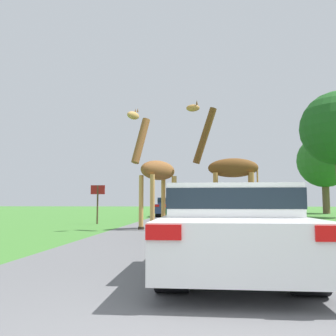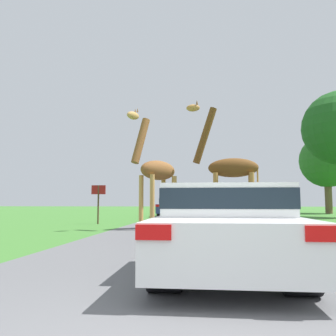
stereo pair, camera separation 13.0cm
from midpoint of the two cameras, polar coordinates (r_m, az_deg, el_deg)
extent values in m
cube|color=#5B5B5E|center=(31.91, 5.98, -7.33)|extent=(7.00, 120.00, 0.00)
cylinder|color=tan|center=(13.48, -2.27, -5.50)|extent=(0.18, 0.18, 2.10)
cylinder|color=#2D2319|center=(13.51, -2.29, -9.74)|extent=(0.23, 0.23, 0.11)
cylinder|color=tan|center=(13.94, -4.07, -5.49)|extent=(0.18, 0.18, 2.10)
cylinder|color=#2D2319|center=(13.97, -4.09, -9.59)|extent=(0.23, 0.23, 0.11)
cylinder|color=tan|center=(14.36, 1.31, -5.50)|extent=(0.18, 0.18, 2.10)
cylinder|color=#2D2319|center=(14.39, 1.32, -9.48)|extent=(0.23, 0.23, 0.11)
cylinder|color=tan|center=(14.79, -0.48, -5.50)|extent=(0.18, 0.18, 2.10)
cylinder|color=#2D2319|center=(14.83, -0.49, -9.36)|extent=(0.23, 0.23, 0.11)
ellipsoid|color=brown|center=(14.19, -1.33, -0.38)|extent=(1.67, 1.85, 0.78)
cylinder|color=brown|center=(13.69, -4.14, 4.39)|extent=(0.76, 0.85, 1.83)
ellipsoid|color=tan|center=(13.62, -5.36, 8.38)|extent=(0.53, 0.59, 0.30)
cylinder|color=tan|center=(14.75, 0.99, -2.83)|extent=(0.06, 0.06, 1.16)
cone|color=brown|center=(13.73, -4.63, 9.24)|extent=(0.07, 0.07, 0.16)
cone|color=brown|center=(13.83, -5.00, 9.14)|extent=(0.07, 0.07, 0.16)
cylinder|color=#B77F3D|center=(14.21, 7.94, -5.21)|extent=(0.19, 0.19, 2.22)
cylinder|color=#2D2319|center=(14.24, 8.00, -9.46)|extent=(0.25, 0.25, 0.11)
cylinder|color=#B77F3D|center=(14.77, 7.98, -5.22)|extent=(0.19, 0.19, 2.22)
cylinder|color=#2D2319|center=(14.81, 8.03, -9.30)|extent=(0.25, 0.25, 0.11)
cylinder|color=#B77F3D|center=(14.26, 13.63, -5.11)|extent=(0.19, 0.19, 2.22)
cylinder|color=#2D2319|center=(14.29, 13.72, -9.34)|extent=(0.25, 0.25, 0.11)
cylinder|color=#B77F3D|center=(14.82, 13.44, -5.12)|extent=(0.19, 0.19, 2.22)
cylinder|color=#2D2319|center=(14.85, 13.53, -9.19)|extent=(0.25, 0.25, 0.11)
ellipsoid|color=brown|center=(14.56, 10.66, 0.04)|extent=(2.04, 0.76, 0.77)
cylinder|color=brown|center=(14.76, 6.19, 5.20)|extent=(1.02, 0.33, 2.36)
ellipsoid|color=#B77F3D|center=(15.05, 4.29, 9.59)|extent=(0.57, 0.27, 0.30)
cylinder|color=#B77F3D|center=(14.58, 14.46, -2.29)|extent=(0.07, 0.07, 1.22)
cone|color=brown|center=(15.03, 4.91, 10.51)|extent=(0.07, 0.07, 0.16)
cone|color=brown|center=(15.16, 4.94, 10.38)|extent=(0.07, 0.07, 0.16)
cube|color=silver|center=(5.58, 9.80, -10.68)|extent=(1.96, 4.14, 0.62)
cube|color=silver|center=(5.56, 9.71, -5.15)|extent=(1.76, 1.86, 0.45)
cube|color=#19232D|center=(5.56, 9.71, -4.91)|extent=(1.78, 1.88, 0.27)
cube|color=red|center=(3.51, -1.29, -10.27)|extent=(0.35, 0.03, 0.15)
cube|color=red|center=(3.67, 24.79, -9.57)|extent=(0.35, 0.03, 0.15)
cylinder|color=black|center=(6.85, 2.42, -12.03)|extent=(0.39, 0.56, 0.56)
cylinder|color=black|center=(6.93, 15.74, -11.76)|extent=(0.39, 0.56, 0.56)
cylinder|color=black|center=(4.40, 0.37, -15.74)|extent=(0.39, 0.56, 0.56)
cylinder|color=black|center=(4.53, 21.27, -15.08)|extent=(0.39, 0.56, 0.56)
cube|color=#144C28|center=(19.84, 2.91, -6.71)|extent=(1.76, 4.60, 0.69)
cube|color=#144C28|center=(19.84, 2.90, -5.10)|extent=(1.58, 2.07, 0.42)
cube|color=#19232D|center=(19.84, 2.90, -5.04)|extent=(1.60, 2.09, 0.25)
cube|color=red|center=(17.59, 0.15, -6.07)|extent=(0.32, 0.03, 0.17)
cube|color=red|center=(17.51, 4.88, -6.05)|extent=(0.32, 0.03, 0.17)
cylinder|color=black|center=(21.28, 1.20, -7.43)|extent=(0.35, 0.66, 0.66)
cylinder|color=black|center=(21.21, 5.02, -7.41)|extent=(0.35, 0.66, 0.66)
cylinder|color=black|center=(18.53, 0.49, -7.72)|extent=(0.35, 0.66, 0.66)
cylinder|color=black|center=(18.45, 4.89, -7.71)|extent=(0.35, 0.66, 0.66)
cube|color=gray|center=(31.26, 3.78, -6.32)|extent=(1.83, 4.33, 0.67)
cube|color=gray|center=(31.26, 3.77, -5.26)|extent=(1.65, 1.95, 0.49)
cube|color=#19232D|center=(31.26, 3.77, -5.21)|extent=(1.67, 1.97, 0.29)
cube|color=red|center=(29.12, 2.13, -5.92)|extent=(0.33, 0.03, 0.16)
cube|color=red|center=(29.06, 5.10, -5.91)|extent=(0.33, 0.03, 0.16)
cylinder|color=black|center=(32.60, 2.57, -6.80)|extent=(0.37, 0.58, 0.58)
cylinder|color=black|center=(32.55, 5.16, -6.79)|extent=(0.37, 0.58, 0.58)
cylinder|color=black|center=(30.00, 2.28, -6.92)|extent=(0.37, 0.58, 0.58)
cylinder|color=black|center=(29.95, 5.10, -6.91)|extent=(0.37, 0.58, 0.58)
cube|color=navy|center=(26.21, 0.88, -6.50)|extent=(1.95, 4.18, 0.64)
cube|color=navy|center=(26.21, 0.88, -5.29)|extent=(1.75, 1.88, 0.47)
cube|color=#19232D|center=(26.21, 0.88, -5.24)|extent=(1.77, 1.90, 0.28)
cube|color=red|center=(24.21, -1.45, -6.05)|extent=(0.35, 0.03, 0.15)
cube|color=red|center=(24.05, 2.34, -6.05)|extent=(0.35, 0.03, 0.15)
cylinder|color=black|center=(27.54, -0.52, -7.01)|extent=(0.39, 0.63, 0.63)
cylinder|color=black|center=(27.41, 2.74, -7.01)|extent=(0.39, 0.63, 0.63)
cylinder|color=black|center=(25.05, -1.16, -7.17)|extent=(0.39, 0.63, 0.63)
cylinder|color=black|center=(24.91, 2.42, -7.17)|extent=(0.39, 0.63, 0.63)
cube|color=black|center=(10.76, 8.48, -7.99)|extent=(1.98, 4.46, 0.60)
cube|color=black|center=(10.75, 8.44, -5.24)|extent=(1.79, 2.00, 0.43)
cube|color=#19232D|center=(10.75, 8.44, -5.13)|extent=(1.81, 2.03, 0.26)
cube|color=red|center=(8.52, 3.62, -7.29)|extent=(0.36, 0.03, 0.14)
cube|color=red|center=(8.61, 14.59, -7.10)|extent=(0.36, 0.03, 0.14)
cylinder|color=black|center=(12.11, 4.41, -8.93)|extent=(0.40, 0.66, 0.66)
cylinder|color=black|center=(12.17, 11.99, -8.81)|extent=(0.40, 0.66, 0.66)
cylinder|color=black|center=(9.44, 3.98, -9.92)|extent=(0.40, 0.66, 0.66)
cylinder|color=black|center=(9.52, 13.71, -9.75)|extent=(0.40, 0.66, 0.66)
cube|color=maroon|center=(23.96, 12.56, -6.39)|extent=(1.74, 4.23, 0.67)
cube|color=maroon|center=(23.96, 12.53, -4.94)|extent=(1.57, 1.90, 0.54)
cube|color=#19232D|center=(23.96, 12.53, -4.88)|extent=(1.58, 1.92, 0.33)
cube|color=red|center=(21.77, 11.32, -5.90)|extent=(0.31, 0.03, 0.16)
cube|color=red|center=(21.95, 15.05, -5.81)|extent=(0.31, 0.03, 0.16)
cylinder|color=black|center=(25.16, 10.65, -7.02)|extent=(0.35, 0.67, 0.67)
cylinder|color=black|center=(25.31, 13.82, -6.94)|extent=(0.35, 0.67, 0.67)
cylinder|color=black|center=(22.64, 11.18, -7.19)|extent=(0.35, 0.67, 0.67)
cylinder|color=black|center=(22.80, 14.69, -7.11)|extent=(0.35, 0.67, 0.67)
cylinder|color=brown|center=(35.78, 24.41, -3.36)|extent=(0.63, 0.63, 4.13)
sphere|color=#286623|center=(35.97, 24.24, 1.11)|extent=(4.94, 4.94, 4.94)
cylinder|color=#4C3823|center=(17.69, -10.92, -5.77)|extent=(0.08, 0.08, 1.87)
cube|color=maroon|center=(17.70, -10.88, -3.45)|extent=(0.70, 0.04, 0.44)
camera|label=1|loc=(0.07, -89.74, -0.03)|focal=38.00mm
camera|label=2|loc=(0.07, 90.26, 0.03)|focal=38.00mm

